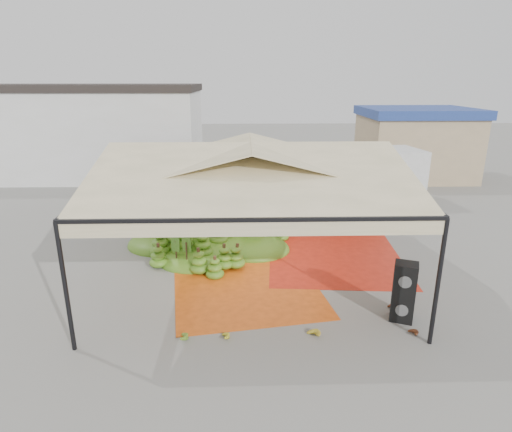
{
  "coord_description": "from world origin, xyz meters",
  "views": [
    {
      "loc": [
        -0.19,
        -12.25,
        5.76
      ],
      "look_at": [
        0.2,
        1.5,
        1.3
      ],
      "focal_mm": 30.0,
      "sensor_mm": 36.0,
      "label": 1
    }
  ],
  "objects_px": {
    "speaker_stack": "(404,292)",
    "vendor": "(295,208)",
    "banana_heap": "(210,231)",
    "truck_left": "(184,175)",
    "truck_right": "(350,171)"
  },
  "relations": [
    {
      "from": "vendor",
      "to": "truck_right",
      "type": "distance_m",
      "value": 4.65
    },
    {
      "from": "banana_heap",
      "to": "speaker_stack",
      "type": "height_order",
      "value": "speaker_stack"
    },
    {
      "from": "banana_heap",
      "to": "vendor",
      "type": "relative_size",
      "value": 3.66
    },
    {
      "from": "truck_left",
      "to": "speaker_stack",
      "type": "bearing_deg",
      "value": -62.85
    },
    {
      "from": "truck_right",
      "to": "speaker_stack",
      "type": "bearing_deg",
      "value": -104.4
    },
    {
      "from": "speaker_stack",
      "to": "vendor",
      "type": "distance_m",
      "value": 7.23
    },
    {
      "from": "truck_right",
      "to": "vendor",
      "type": "bearing_deg",
      "value": -138.68
    },
    {
      "from": "truck_left",
      "to": "truck_right",
      "type": "relative_size",
      "value": 0.9
    },
    {
      "from": "speaker_stack",
      "to": "truck_left",
      "type": "height_order",
      "value": "truck_left"
    },
    {
      "from": "banana_heap",
      "to": "vendor",
      "type": "distance_m",
      "value": 3.86
    },
    {
      "from": "speaker_stack",
      "to": "truck_left",
      "type": "distance_m",
      "value": 12.35
    },
    {
      "from": "speaker_stack",
      "to": "truck_right",
      "type": "distance_m",
      "value": 10.58
    },
    {
      "from": "truck_right",
      "to": "banana_heap",
      "type": "bearing_deg",
      "value": -146.15
    },
    {
      "from": "vendor",
      "to": "truck_left",
      "type": "distance_m",
      "value": 5.92
    },
    {
      "from": "truck_left",
      "to": "banana_heap",
      "type": "bearing_deg",
      "value": -79.42
    }
  ]
}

